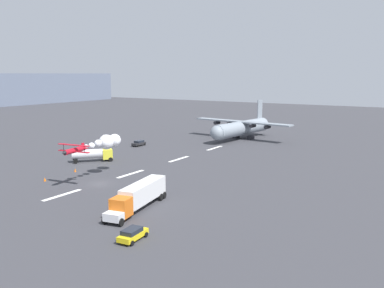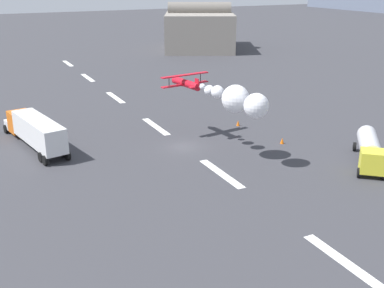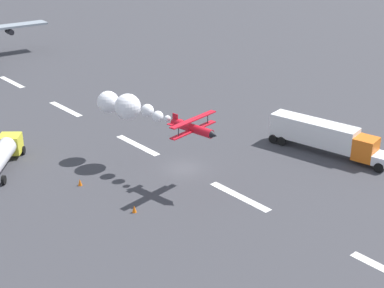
{
  "view_description": "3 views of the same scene",
  "coord_description": "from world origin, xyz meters",
  "px_view_note": "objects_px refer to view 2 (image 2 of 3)",
  "views": [
    {
      "loc": [
        -54.58,
        -54.09,
        20.0
      ],
      "look_at": [
        32.3,
        0.0,
        2.79
      ],
      "focal_mm": 39.11,
      "sensor_mm": 36.0,
      "label": 1
    },
    {
      "loc": [
        47.13,
        -22.25,
        19.04
      ],
      "look_at": [
        7.95,
        -2.89,
        3.37
      ],
      "focal_mm": 44.32,
      "sensor_mm": 36.0,
      "label": 2
    },
    {
      "loc": [
        -44.14,
        37.71,
        28.14
      ],
      "look_at": [
        -3.77,
        2.08,
        4.84
      ],
      "focal_mm": 53.29,
      "sensor_mm": 36.0,
      "label": 3
    }
  ],
  "objects_px": {
    "fuel_tanker_truck": "(370,149)",
    "traffic_cone_near": "(238,123)",
    "stunt_biplane_red": "(234,98)",
    "semi_truck_orange": "(35,130)",
    "traffic_cone_far": "(282,141)"
  },
  "relations": [
    {
      "from": "fuel_tanker_truck",
      "to": "traffic_cone_near",
      "type": "bearing_deg",
      "value": -163.49
    },
    {
      "from": "stunt_biplane_red",
      "to": "traffic_cone_near",
      "type": "bearing_deg",
      "value": 145.29
    },
    {
      "from": "fuel_tanker_truck",
      "to": "traffic_cone_far",
      "type": "xyz_separation_m",
      "value": [
        -9.38,
        -4.28,
        -1.37
      ]
    },
    {
      "from": "stunt_biplane_red",
      "to": "fuel_tanker_truck",
      "type": "relative_size",
      "value": 2.01
    },
    {
      "from": "stunt_biplane_red",
      "to": "traffic_cone_far",
      "type": "xyz_separation_m",
      "value": [
        -1.09,
        7.57,
        -6.26
      ]
    },
    {
      "from": "traffic_cone_far",
      "to": "fuel_tanker_truck",
      "type": "bearing_deg",
      "value": 24.52
    },
    {
      "from": "fuel_tanker_truck",
      "to": "traffic_cone_near",
      "type": "xyz_separation_m",
      "value": [
        -17.79,
        -5.27,
        -1.37
      ]
    },
    {
      "from": "stunt_biplane_red",
      "to": "semi_truck_orange",
      "type": "height_order",
      "value": "stunt_biplane_red"
    },
    {
      "from": "fuel_tanker_truck",
      "to": "traffic_cone_near",
      "type": "distance_m",
      "value": 18.6
    },
    {
      "from": "traffic_cone_near",
      "to": "traffic_cone_far",
      "type": "relative_size",
      "value": 1.0
    },
    {
      "from": "stunt_biplane_red",
      "to": "semi_truck_orange",
      "type": "distance_m",
      "value": 23.37
    },
    {
      "from": "fuel_tanker_truck",
      "to": "traffic_cone_far",
      "type": "distance_m",
      "value": 10.4
    },
    {
      "from": "semi_truck_orange",
      "to": "traffic_cone_far",
      "type": "xyz_separation_m",
      "value": [
        11.84,
        26.51,
        -1.75
      ]
    },
    {
      "from": "traffic_cone_far",
      "to": "traffic_cone_near",
      "type": "bearing_deg",
      "value": -173.28
    },
    {
      "from": "fuel_tanker_truck",
      "to": "semi_truck_orange",
      "type": "bearing_deg",
      "value": -124.57
    }
  ]
}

